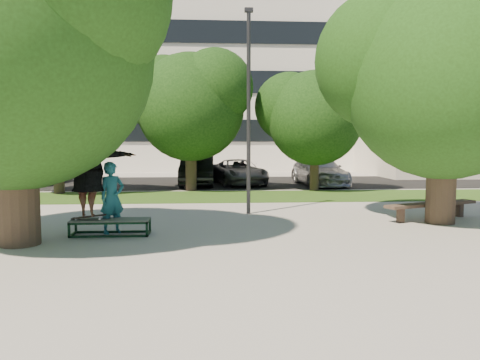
{
  "coord_description": "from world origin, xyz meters",
  "views": [
    {
      "loc": [
        -0.19,
        -9.05,
        2.17
      ],
      "look_at": [
        0.45,
        0.6,
        1.39
      ],
      "focal_mm": 35.0,
      "sensor_mm": 36.0,
      "label": 1
    }
  ],
  "objects": [
    {
      "name": "ground",
      "position": [
        0.0,
        0.0,
        0.0
      ],
      "size": [
        120.0,
        120.0,
        0.0
      ],
      "primitive_type": "plane",
      "color": "gray",
      "rests_on": "ground"
    },
    {
      "name": "grass_strip",
      "position": [
        1.0,
        9.5,
        0.01
      ],
      "size": [
        30.0,
        4.0,
        0.02
      ],
      "primitive_type": "cube",
      "color": "#294F16",
      "rests_on": "ground"
    },
    {
      "name": "asphalt_strip",
      "position": [
        0.0,
        16.0,
        0.01
      ],
      "size": [
        40.0,
        8.0,
        0.01
      ],
      "primitive_type": "cube",
      "color": "black",
      "rests_on": "ground"
    },
    {
      "name": "tree_left",
      "position": [
        -4.29,
        1.09,
        4.42
      ],
      "size": [
        6.96,
        5.95,
        7.12
      ],
      "color": "#38281E",
      "rests_on": "ground"
    },
    {
      "name": "tree_right",
      "position": [
        5.92,
        3.08,
        4.09
      ],
      "size": [
        6.24,
        5.33,
        6.51
      ],
      "color": "#38281E",
      "rests_on": "ground"
    },
    {
      "name": "bg_tree_left",
      "position": [
        -6.57,
        11.07,
        3.73
      ],
      "size": [
        5.28,
        4.51,
        5.77
      ],
      "color": "#38281E",
      "rests_on": "ground"
    },
    {
      "name": "bg_tree_mid",
      "position": [
        -1.08,
        12.08,
        4.02
      ],
      "size": [
        5.76,
        4.92,
        6.24
      ],
      "color": "#38281E",
      "rests_on": "ground"
    },
    {
      "name": "bg_tree_right",
      "position": [
        4.43,
        11.57,
        3.49
      ],
      "size": [
        5.04,
        4.31,
        5.43
      ],
      "color": "#38281E",
      "rests_on": "ground"
    },
    {
      "name": "lamppost",
      "position": [
        1.0,
        5.0,
        3.15
      ],
      "size": [
        0.25,
        0.15,
        6.11
      ],
      "color": "#2D2D30",
      "rests_on": "ground"
    },
    {
      "name": "office_building",
      "position": [
        -2.0,
        31.98,
        8.0
      ],
      "size": [
        30.0,
        14.12,
        16.0
      ],
      "color": "silver",
      "rests_on": "ground"
    },
    {
      "name": "side_building",
      "position": [
        18.0,
        22.0,
        4.0
      ],
      "size": [
        15.0,
        10.0,
        8.0
      ],
      "primitive_type": "cube",
      "color": "beige",
      "rests_on": "ground"
    },
    {
      "name": "grind_box",
      "position": [
        -2.5,
        1.94,
        0.19
      ],
      "size": [
        1.8,
        0.6,
        0.38
      ],
      "color": "black",
      "rests_on": "ground"
    },
    {
      "name": "skater_rig",
      "position": [
        -3.0,
        1.94,
        1.37
      ],
      "size": [
        2.26,
        0.67,
        1.91
      ],
      "rotation": [
        0.0,
        0.0,
        3.17
      ],
      "color": "white",
      "rests_on": "grind_box"
    },
    {
      "name": "bystander",
      "position": [
        -2.5,
        2.17,
        0.86
      ],
      "size": [
        0.74,
        0.71,
        1.71
      ],
      "primitive_type": "imported",
      "rotation": [
        0.0,
        0.0,
        0.69
      ],
      "color": "#1B5D66",
      "rests_on": "ground"
    },
    {
      "name": "bench",
      "position": [
        6.04,
        3.58,
        0.4
      ],
      "size": [
        3.06,
        1.56,
        0.48
      ],
      "rotation": [
        0.0,
        0.0,
        0.38
      ],
      "color": "#48372B",
      "rests_on": "ground"
    },
    {
      "name": "car_silver_a",
      "position": [
        -9.0,
        16.07,
        0.8
      ],
      "size": [
        1.92,
        4.69,
        1.59
      ],
      "primitive_type": "imported",
      "rotation": [
        0.0,
        0.0,
        0.01
      ],
      "color": "#A1A2A6",
      "rests_on": "asphalt_strip"
    },
    {
      "name": "car_dark",
      "position": [
        -0.78,
        14.44,
        0.77
      ],
      "size": [
        1.65,
        4.66,
        1.53
      ],
      "primitive_type": "imported",
      "rotation": [
        0.0,
        0.0,
        -0.01
      ],
      "color": "black",
      "rests_on": "asphalt_strip"
    },
    {
      "name": "car_grey",
      "position": [
        1.31,
        14.74,
        0.65
      ],
      "size": [
        3.03,
        4.99,
        1.29
      ],
      "primitive_type": "imported",
      "rotation": [
        0.0,
        0.0,
        0.2
      ],
      "color": "slate",
      "rests_on": "asphalt_strip"
    },
    {
      "name": "car_silver_b",
      "position": [
        5.36,
        14.2,
        0.71
      ],
      "size": [
        2.37,
        5.03,
        1.42
      ],
      "primitive_type": "imported",
      "rotation": [
        0.0,
        0.0,
        0.08
      ],
      "color": "#B0B0B5",
      "rests_on": "asphalt_strip"
    }
  ]
}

